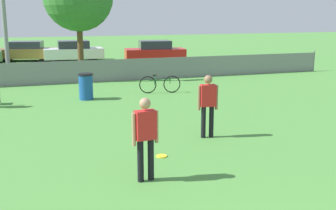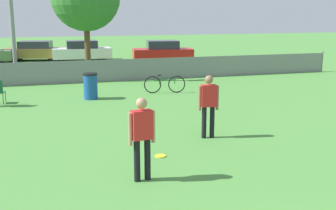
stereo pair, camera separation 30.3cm
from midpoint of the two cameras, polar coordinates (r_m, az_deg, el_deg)
name	(u,v)px [view 2 (the right image)]	position (r m, az deg, el deg)	size (l,w,h in m)	color
fence_backline	(93,71)	(21.22, -9.66, 4.54)	(26.64, 0.07, 1.21)	gray
player_defender_red	(209,102)	(11.52, 6.26, 0.45)	(0.57, 0.27, 1.74)	black
player_thrower_red	(142,133)	(8.51, -2.54, -3.79)	(0.57, 0.27, 1.74)	black
frisbee_disc	(160,156)	(10.21, -0.19, -6.91)	(0.27, 0.27, 0.03)	yellow
bicycle_sideline	(165,84)	(18.10, 0.03, 2.84)	(1.76, 0.48, 0.79)	black
trash_bin	(90,86)	(17.05, -9.96, 2.55)	(0.58, 0.58, 1.05)	#194C99
parked_car_tan	(36,51)	(31.93, -17.23, 7.01)	(4.49, 2.56, 1.40)	black
parked_car_white	(82,51)	(31.08, -11.32, 7.19)	(4.14, 1.77, 1.44)	black
parked_car_red	(163,52)	(29.42, -0.44, 7.20)	(4.30, 2.33, 1.51)	black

